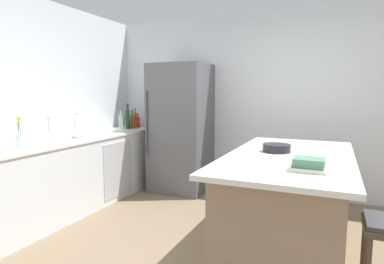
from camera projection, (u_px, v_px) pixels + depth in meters
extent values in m
plane|color=#7A664C|center=(215.00, 264.00, 2.79)|extent=(7.20, 7.20, 0.00)
cube|color=silver|center=(268.00, 104.00, 4.68)|extent=(6.00, 0.10, 2.60)
cube|color=silver|center=(10.00, 108.00, 3.62)|extent=(0.10, 6.00, 2.60)
cube|color=silver|center=(81.00, 173.00, 4.18)|extent=(0.63, 2.87, 0.88)
cube|color=silver|center=(79.00, 138.00, 4.12)|extent=(0.66, 2.90, 0.03)
cube|color=#B2B5BA|center=(118.00, 169.00, 4.37)|extent=(0.01, 0.60, 0.74)
cube|color=#8E755B|center=(288.00, 206.00, 2.95)|extent=(0.90, 1.84, 0.88)
cube|color=silver|center=(290.00, 157.00, 2.89)|extent=(1.06, 2.04, 0.04)
cube|color=#56565B|center=(181.00, 128.00, 4.83)|extent=(0.81, 0.72, 1.89)
cylinder|color=#4C4C51|center=(146.00, 123.00, 4.62)|extent=(0.02, 0.02, 0.94)
cylinder|color=#473828|center=(363.00, 261.00, 2.25)|extent=(0.04, 0.04, 0.60)
cylinder|color=silver|center=(49.00, 140.00, 3.76)|extent=(0.05, 0.05, 0.02)
cylinder|color=silver|center=(49.00, 127.00, 3.74)|extent=(0.02, 0.02, 0.28)
cylinder|color=silver|center=(52.00, 117.00, 3.71)|extent=(0.14, 0.02, 0.02)
cylinder|color=silver|center=(20.00, 141.00, 3.36)|extent=(0.09, 0.09, 0.13)
cylinder|color=#4C7F3D|center=(19.00, 133.00, 3.36)|extent=(0.01, 0.03, 0.19)
sphere|color=yellow|center=(18.00, 123.00, 3.35)|extent=(0.04, 0.04, 0.04)
cylinder|color=#4C7F3D|center=(19.00, 130.00, 3.34)|extent=(0.01, 0.02, 0.25)
sphere|color=yellow|center=(18.00, 118.00, 3.33)|extent=(0.04, 0.04, 0.04)
cylinder|color=#4C7F3D|center=(20.00, 130.00, 3.35)|extent=(0.01, 0.05, 0.24)
sphere|color=yellow|center=(20.00, 118.00, 3.33)|extent=(0.04, 0.04, 0.04)
cylinder|color=gray|center=(77.00, 137.00, 4.04)|extent=(0.14, 0.14, 0.01)
cylinder|color=white|center=(77.00, 126.00, 4.02)|extent=(0.11, 0.11, 0.26)
cylinder|color=gray|center=(76.00, 114.00, 4.00)|extent=(0.02, 0.02, 0.04)
cylinder|color=#994C23|center=(135.00, 120.00, 5.33)|extent=(0.06, 0.06, 0.23)
cylinder|color=#994C23|center=(135.00, 111.00, 5.31)|extent=(0.02, 0.02, 0.07)
cylinder|color=black|center=(135.00, 109.00, 5.30)|extent=(0.03, 0.03, 0.01)
cylinder|color=red|center=(138.00, 122.00, 5.21)|extent=(0.06, 0.06, 0.17)
cylinder|color=red|center=(138.00, 116.00, 5.20)|extent=(0.02, 0.02, 0.04)
cylinder|color=black|center=(138.00, 114.00, 5.20)|extent=(0.02, 0.02, 0.01)
cylinder|color=brown|center=(133.00, 122.00, 5.13)|extent=(0.07, 0.07, 0.20)
cylinder|color=brown|center=(132.00, 113.00, 5.12)|extent=(0.04, 0.04, 0.07)
cylinder|color=black|center=(132.00, 111.00, 5.11)|extent=(0.04, 0.04, 0.01)
cylinder|color=#19381E|center=(128.00, 119.00, 5.05)|extent=(0.07, 0.07, 0.29)
cylinder|color=#19381E|center=(128.00, 107.00, 5.03)|extent=(0.03, 0.03, 0.09)
cylinder|color=black|center=(127.00, 104.00, 5.03)|extent=(0.03, 0.03, 0.01)
cylinder|color=#8CB79E|center=(121.00, 122.00, 5.00)|extent=(0.06, 0.06, 0.22)
cylinder|color=#8CB79E|center=(121.00, 113.00, 4.98)|extent=(0.02, 0.02, 0.07)
cylinder|color=black|center=(121.00, 110.00, 4.98)|extent=(0.03, 0.03, 0.01)
cube|color=silver|center=(309.00, 169.00, 2.29)|extent=(0.25, 0.19, 0.03)
cube|color=#4C7F60|center=(309.00, 165.00, 2.28)|extent=(0.22, 0.17, 0.03)
cube|color=#4C7F60|center=(309.00, 160.00, 2.28)|extent=(0.21, 0.19, 0.03)
cylinder|color=black|center=(277.00, 148.00, 3.03)|extent=(0.26, 0.26, 0.07)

